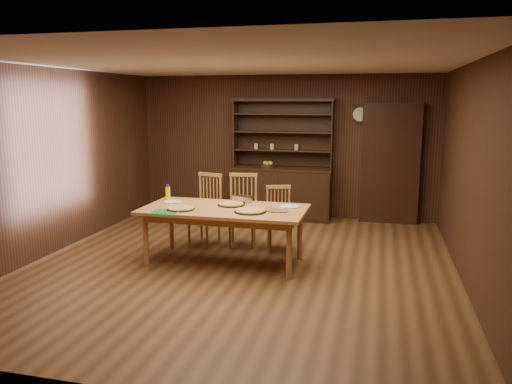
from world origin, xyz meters
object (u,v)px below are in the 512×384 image
(dining_table, at_px, (224,213))
(chair_center, at_px, (243,207))
(chair_left, at_px, (207,207))
(china_hutch, at_px, (282,186))
(juice_bottle, at_px, (168,193))
(chair_right, at_px, (279,216))

(dining_table, bearing_deg, chair_center, 89.88)
(dining_table, distance_m, chair_left, 0.99)
(chair_left, bearing_deg, chair_center, 23.73)
(china_hutch, relative_size, juice_bottle, 9.43)
(chair_center, bearing_deg, chair_left, 177.87)
(chair_left, height_order, chair_right, chair_left)
(chair_left, distance_m, chair_center, 0.55)
(chair_left, xyz_separation_m, juice_bottle, (-0.37, -0.58, 0.29))
(chair_right, bearing_deg, chair_center, 154.67)
(chair_center, bearing_deg, juice_bottle, -154.19)
(chair_right, bearing_deg, dining_table, -143.04)
(dining_table, bearing_deg, juice_bottle, 164.78)
(china_hutch, distance_m, chair_right, 1.91)
(china_hutch, xyz_separation_m, chair_center, (-0.23, -1.81, -0.03))
(dining_table, relative_size, chair_center, 2.01)
(chair_left, height_order, juice_bottle, chair_left)
(china_hutch, bearing_deg, chair_center, -97.38)
(china_hutch, relative_size, chair_left, 2.04)
(chair_right, distance_m, juice_bottle, 1.63)
(chair_left, height_order, chair_center, chair_center)
(dining_table, relative_size, juice_bottle, 9.32)
(china_hutch, relative_size, dining_table, 1.01)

